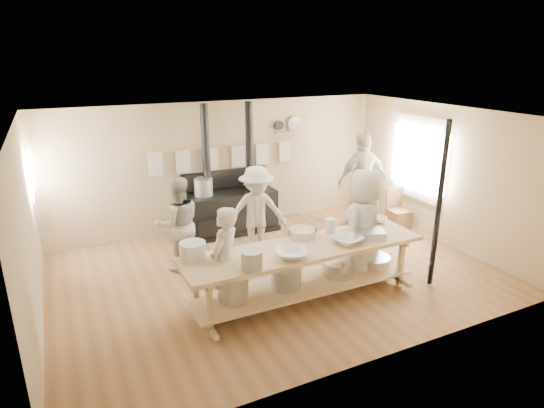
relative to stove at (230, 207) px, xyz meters
name	(u,v)px	position (x,y,z in m)	size (l,w,h in m)	color
ground	(277,274)	(0.01, -2.12, -0.52)	(7.00, 7.00, 0.00)	brown
room_shell	(277,180)	(0.01, -2.12, 1.10)	(7.00, 7.00, 7.00)	tan
window_right	(420,158)	(3.48, -1.52, 0.98)	(0.09, 1.50, 1.65)	beige
left_opening	(31,176)	(-3.44, -0.12, 1.08)	(0.00, 0.90, 0.90)	white
stove	(230,207)	(0.00, 0.00, 0.00)	(1.90, 0.75, 2.60)	black
towel_rail	(224,154)	(0.01, 0.28, 1.04)	(3.00, 0.04, 0.47)	tan
back_wall_shelf	(288,127)	(1.47, 0.32, 1.48)	(0.63, 0.14, 0.32)	tan
prep_table	(304,268)	(0.00, -3.02, 0.00)	(3.60, 0.90, 0.85)	tan
support_post	(439,206)	(2.06, -3.47, 0.78)	(0.08, 0.08, 2.60)	black
cook_far_left	(225,262)	(-1.16, -2.89, 0.27)	(0.58, 0.38, 1.58)	#B7B1A2
cook_left	(178,224)	(-1.36, -1.22, 0.28)	(0.78, 0.61, 1.61)	#B7B1A2
cook_center	(363,226)	(1.15, -2.85, 0.39)	(0.89, 0.58, 1.82)	#B7B1A2
cook_right	(362,180)	(2.61, -0.85, 0.47)	(1.16, 0.48, 1.98)	#B7B1A2
cook_by_window	(257,213)	(-0.02, -1.38, 0.32)	(1.08, 0.62, 1.67)	#B7B1A2
chair	(398,218)	(3.16, -1.39, -0.27)	(0.42, 0.42, 0.85)	#4E341F
bowl_white_a	(292,254)	(-0.33, -3.25, 0.38)	(0.44, 0.44, 0.11)	white
bowl_steel_a	(306,233)	(0.21, -2.69, 0.38)	(0.35, 0.35, 0.11)	silver
bowl_white_b	(347,240)	(0.62, -3.17, 0.38)	(0.43, 0.43, 0.11)	white
bowl_steel_b	(377,220)	(1.56, -2.69, 0.37)	(0.29, 0.29, 0.09)	silver
roasting_pan	(368,234)	(1.04, -3.12, 0.38)	(0.48, 0.32, 0.11)	#B2B2B7
mixing_bowl_large	(302,233)	(0.14, -2.69, 0.39)	(0.40, 0.40, 0.13)	silver
bucket_galv	(252,260)	(-0.96, -3.35, 0.46)	(0.28, 0.28, 0.26)	gray
deep_bowl_enamel	(193,250)	(-1.54, -2.69, 0.44)	(0.36, 0.36, 0.22)	white
pitcher	(330,226)	(0.61, -2.74, 0.45)	(0.15, 0.15, 0.24)	white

